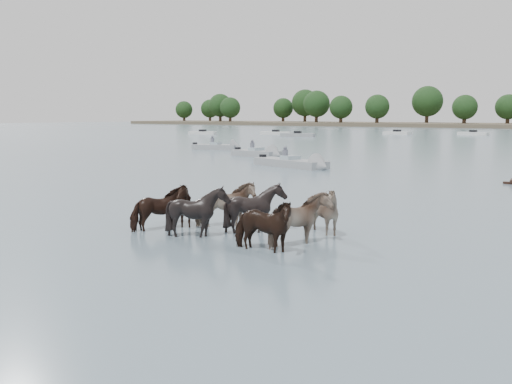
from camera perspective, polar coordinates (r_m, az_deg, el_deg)
The scene contains 7 objects.
ground at distance 15.93m, azimuth -12.76°, elevation -4.50°, with size 400.00×400.00×0.00m, color #4C5F6E.
shoreline at distance 179.93m, azimuth 8.70°, elevation 6.80°, with size 160.00×30.00×1.00m, color #4C4233.
pony_herd at distance 15.81m, azimuth -2.12°, elevation -2.15°, with size 6.21×3.88×1.58m.
motorboat_a at distance 45.35m, azimuth 0.68°, elevation 3.86°, with size 5.05×2.35×1.92m.
motorboat_b at distance 36.11m, azimuth 4.33°, elevation 2.82°, with size 6.20×3.11×1.92m.
motorboat_f at distance 54.79m, azimuth -3.38°, elevation 4.52°, with size 5.05×2.98×1.92m.
treeline at distance 180.83m, azimuth 8.20°, elevation 8.60°, with size 144.99×21.37×11.76m.
Camera 1 is at (11.69, -10.29, 3.34)m, focal length 39.76 mm.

